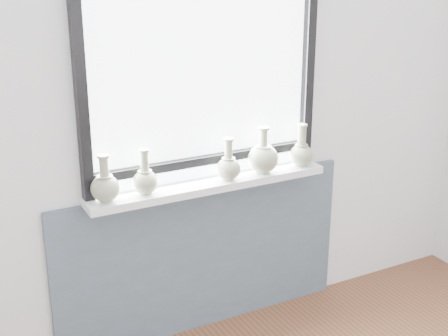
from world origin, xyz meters
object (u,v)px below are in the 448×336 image
vase_a (105,186)px  vase_e (301,152)px  vase_b (145,180)px  vase_c (229,166)px  vase_d (263,157)px  windowsill (210,184)px

vase_a → vase_e: size_ratio=0.98×
vase_b → vase_c: (0.45, -0.02, 0.00)m
vase_d → windowsill: bearing=177.4°
vase_c → vase_d: 0.22m
vase_b → vase_d: (0.67, -0.00, 0.01)m
vase_a → vase_c: vase_a is taller
vase_b → vase_d: bearing=-0.4°
vase_a → vase_e: bearing=-0.0°
vase_d → vase_c: bearing=-176.5°
windowsill → vase_a: vase_a is taller
vase_e → vase_a: bearing=180.0°
vase_a → vase_d: bearing=0.0°
windowsill → vase_d: vase_d is taller
vase_a → windowsill: bearing=1.5°
vase_a → vase_d: size_ratio=0.92×
vase_a → vase_e: vase_e is taller
windowsill → vase_c: 0.14m
vase_e → vase_c: bearing=-178.5°
vase_a → vase_c: 0.66m
vase_d → vase_e: bearing=-0.2°
vase_b → vase_e: bearing=-0.3°
vase_c → vase_d: bearing=3.5°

